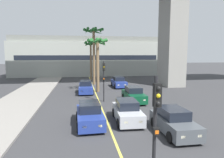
{
  "coord_description": "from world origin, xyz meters",
  "views": [
    {
      "loc": [
        -1.86,
        2.17,
        4.9
      ],
      "look_at": [
        0.0,
        14.0,
        3.42
      ],
      "focal_mm": 32.46,
      "sensor_mm": 36.0,
      "label": 1
    }
  ],
  "objects_px": {
    "palm_tree_mid_median": "(98,50)",
    "palm_tree_far_median": "(91,49)",
    "car_queue_third": "(90,115)",
    "car_queue_sixth": "(127,112)",
    "car_queue_front": "(174,122)",
    "traffic_light_median_far": "(104,76)",
    "palm_tree_near_median": "(94,40)",
    "car_queue_fourth": "(134,95)",
    "car_queue_second": "(86,87)",
    "car_queue_fifth": "(119,82)",
    "traffic_light_median_near": "(156,121)"
  },
  "relations": [
    {
      "from": "car_queue_fourth",
      "to": "car_queue_second",
      "type": "bearing_deg",
      "value": 130.71
    },
    {
      "from": "car_queue_second",
      "to": "palm_tree_near_median",
      "type": "xyz_separation_m",
      "value": [
        1.53,
        7.15,
        6.4
      ]
    },
    {
      "from": "car_queue_sixth",
      "to": "car_queue_second",
      "type": "bearing_deg",
      "value": 103.3
    },
    {
      "from": "car_queue_fourth",
      "to": "car_queue_third",
      "type": "bearing_deg",
      "value": -127.78
    },
    {
      "from": "car_queue_third",
      "to": "traffic_light_median_far",
      "type": "xyz_separation_m",
      "value": [
        1.78,
        6.73,
        1.99
      ]
    },
    {
      "from": "palm_tree_near_median",
      "to": "palm_tree_mid_median",
      "type": "xyz_separation_m",
      "value": [
        0.06,
        -6.52,
        -1.71
      ]
    },
    {
      "from": "car_queue_fourth",
      "to": "car_queue_fifth",
      "type": "xyz_separation_m",
      "value": [
        0.24,
        9.41,
        0.0
      ]
    },
    {
      "from": "car_queue_fourth",
      "to": "palm_tree_near_median",
      "type": "distance_m",
      "value": 14.54
    },
    {
      "from": "car_queue_second",
      "to": "palm_tree_mid_median",
      "type": "distance_m",
      "value": 4.99
    },
    {
      "from": "traffic_light_median_near",
      "to": "car_queue_sixth",
      "type": "bearing_deg",
      "value": 83.33
    },
    {
      "from": "palm_tree_mid_median",
      "to": "palm_tree_far_median",
      "type": "bearing_deg",
      "value": 91.18
    },
    {
      "from": "palm_tree_near_median",
      "to": "car_queue_fifth",
      "type": "bearing_deg",
      "value": -43.25
    },
    {
      "from": "car_queue_fifth",
      "to": "palm_tree_mid_median",
      "type": "xyz_separation_m",
      "value": [
        -3.39,
        -3.27,
        4.69
      ]
    },
    {
      "from": "traffic_light_median_near",
      "to": "palm_tree_far_median",
      "type": "xyz_separation_m",
      "value": [
        -0.41,
        31.84,
        3.18
      ]
    },
    {
      "from": "traffic_light_median_near",
      "to": "palm_tree_far_median",
      "type": "relative_size",
      "value": 0.57
    },
    {
      "from": "palm_tree_mid_median",
      "to": "palm_tree_far_median",
      "type": "xyz_separation_m",
      "value": [
        -0.25,
        11.91,
        0.49
      ]
    },
    {
      "from": "car_queue_sixth",
      "to": "palm_tree_mid_median",
      "type": "xyz_separation_m",
      "value": [
        -1.09,
        11.97,
        4.69
      ]
    },
    {
      "from": "car_queue_fifth",
      "to": "palm_tree_near_median",
      "type": "bearing_deg",
      "value": 136.75
    },
    {
      "from": "palm_tree_near_median",
      "to": "traffic_light_median_far",
      "type": "bearing_deg",
      "value": -89.11
    },
    {
      "from": "traffic_light_median_near",
      "to": "car_queue_front",
      "type": "bearing_deg",
      "value": 58.38
    },
    {
      "from": "car_queue_third",
      "to": "car_queue_sixth",
      "type": "bearing_deg",
      "value": 7.47
    },
    {
      "from": "palm_tree_far_median",
      "to": "palm_tree_mid_median",
      "type": "bearing_deg",
      "value": -88.82
    },
    {
      "from": "car_queue_second",
      "to": "car_queue_fourth",
      "type": "xyz_separation_m",
      "value": [
        4.74,
        -5.51,
        0.0
      ]
    },
    {
      "from": "car_queue_third",
      "to": "palm_tree_mid_median",
      "type": "xyz_separation_m",
      "value": [
        1.65,
        12.33,
        4.69
      ]
    },
    {
      "from": "car_queue_sixth",
      "to": "traffic_light_median_near",
      "type": "bearing_deg",
      "value": -96.67
    },
    {
      "from": "car_queue_third",
      "to": "car_queue_fourth",
      "type": "bearing_deg",
      "value": 52.22
    },
    {
      "from": "traffic_light_median_far",
      "to": "car_queue_fifth",
      "type": "bearing_deg",
      "value": 69.79
    },
    {
      "from": "car_queue_second",
      "to": "car_queue_sixth",
      "type": "bearing_deg",
      "value": -76.7
    },
    {
      "from": "car_queue_sixth",
      "to": "palm_tree_far_median",
      "type": "height_order",
      "value": "palm_tree_far_median"
    },
    {
      "from": "car_queue_front",
      "to": "car_queue_second",
      "type": "bearing_deg",
      "value": 109.74
    },
    {
      "from": "car_queue_third",
      "to": "car_queue_fourth",
      "type": "xyz_separation_m",
      "value": [
        4.8,
        6.2,
        0.0
      ]
    },
    {
      "from": "traffic_light_median_far",
      "to": "palm_tree_mid_median",
      "type": "bearing_deg",
      "value": 91.29
    },
    {
      "from": "car_queue_fifth",
      "to": "palm_tree_mid_median",
      "type": "bearing_deg",
      "value": -136.04
    },
    {
      "from": "car_queue_front",
      "to": "palm_tree_near_median",
      "type": "bearing_deg",
      "value": 99.38
    },
    {
      "from": "car_queue_front",
      "to": "palm_tree_mid_median",
      "type": "bearing_deg",
      "value": 103.21
    },
    {
      "from": "car_queue_third",
      "to": "traffic_light_median_far",
      "type": "relative_size",
      "value": 0.99
    },
    {
      "from": "car_queue_second",
      "to": "car_queue_fifth",
      "type": "height_order",
      "value": "same"
    },
    {
      "from": "car_queue_second",
      "to": "palm_tree_mid_median",
      "type": "relative_size",
      "value": 0.59
    },
    {
      "from": "car_queue_fifth",
      "to": "car_queue_sixth",
      "type": "relative_size",
      "value": 0.99
    },
    {
      "from": "palm_tree_near_median",
      "to": "car_queue_front",
      "type": "bearing_deg",
      "value": -80.62
    },
    {
      "from": "car_queue_third",
      "to": "traffic_light_median_far",
      "type": "height_order",
      "value": "traffic_light_median_far"
    },
    {
      "from": "car_queue_third",
      "to": "palm_tree_far_median",
      "type": "distance_m",
      "value": 24.83
    },
    {
      "from": "car_queue_front",
      "to": "traffic_light_median_far",
      "type": "height_order",
      "value": "traffic_light_median_far"
    },
    {
      "from": "car_queue_front",
      "to": "traffic_light_median_far",
      "type": "relative_size",
      "value": 0.98
    },
    {
      "from": "traffic_light_median_far",
      "to": "car_queue_third",
      "type": "bearing_deg",
      "value": -104.8
    },
    {
      "from": "car_queue_fourth",
      "to": "palm_tree_far_median",
      "type": "relative_size",
      "value": 0.56
    },
    {
      "from": "car_queue_front",
      "to": "palm_tree_mid_median",
      "type": "distance_m",
      "value": 15.73
    },
    {
      "from": "car_queue_third",
      "to": "traffic_light_median_far",
      "type": "distance_m",
      "value": 7.24
    },
    {
      "from": "car_queue_fifth",
      "to": "palm_tree_far_median",
      "type": "bearing_deg",
      "value": 112.84
    },
    {
      "from": "palm_tree_near_median",
      "to": "traffic_light_median_near",
      "type": "bearing_deg",
      "value": -89.52
    }
  ]
}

